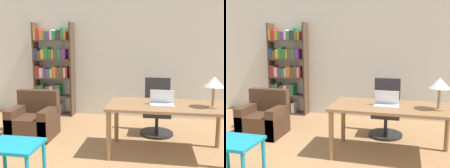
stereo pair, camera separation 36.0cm
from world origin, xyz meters
The scene contains 8 objects.
wall_back centered at (0.00, 4.53, 1.35)m, with size 8.00×0.06×2.70m.
desk centered at (0.74, 2.58, 0.66)m, with size 1.74×0.84×0.75m.
laptop centered at (0.66, 2.54, 0.80)m, with size 0.35×0.22×0.22m.
table_lamp centered at (1.35, 2.51, 1.10)m, with size 0.28×0.28×0.44m.
office_chair centered at (0.60, 3.46, 0.42)m, with size 0.60×0.60×1.01m.
side_table_blue centered at (-0.97, 1.31, 0.45)m, with size 0.58×0.48×0.54m.
armchair centered at (-1.53, 2.93, 0.27)m, with size 0.75×0.64×0.80m.
bookshelf centered at (-1.75, 4.34, 1.00)m, with size 0.89×0.28×2.08m.
Camera 1 is at (0.57, -1.22, 1.66)m, focal length 42.00 mm.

